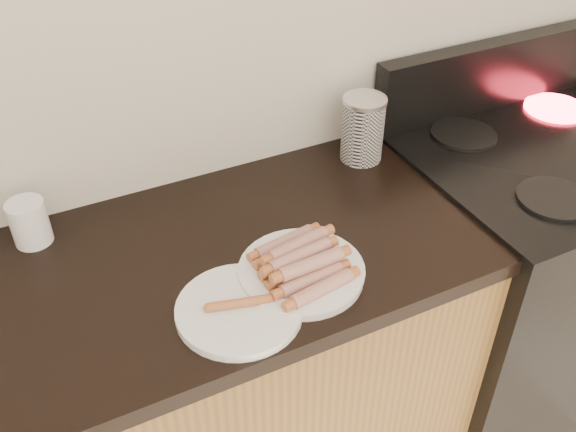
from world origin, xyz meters
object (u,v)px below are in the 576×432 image
main_plate (301,273)px  mug (29,222)px  stove (518,276)px  side_plate (239,310)px  canister (363,129)px

main_plate → mug: (-0.48, 0.37, 0.04)m
stove → mug: bearing=169.5°
side_plate → main_plate: bearing=14.1°
side_plate → mug: (-0.32, 0.41, 0.04)m
side_plate → canister: canister is taller
canister → mug: size_ratio=1.69×
side_plate → mug: size_ratio=2.43×
side_plate → mug: bearing=128.3°
stove → canister: (-0.47, 0.21, 0.53)m
stove → main_plate: 0.95m
canister → stove: bearing=-24.3°
stove → mug: 1.42m
side_plate → canister: size_ratio=1.43×
canister → mug: canister is taller
main_plate → side_plate: same height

